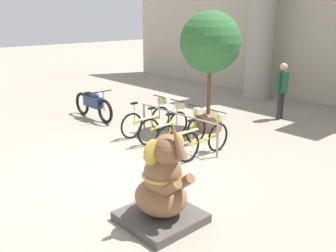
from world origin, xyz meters
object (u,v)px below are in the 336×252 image
(elephant_statue, at_px, (163,188))
(motorcycle, at_px, (93,104))
(potted_tree, at_px, (210,47))
(bicycle_2, at_px, (183,132))
(bicycle_3, at_px, (205,139))
(person_pedestrian, at_px, (282,86))
(bicycle_1, at_px, (165,125))
(bicycle_0, at_px, (147,120))

(elephant_statue, height_order, motorcycle, elephant_statue)
(potted_tree, bearing_deg, bicycle_2, -68.97)
(bicycle_3, height_order, person_pedestrian, person_pedestrian)
(bicycle_1, xyz_separation_m, bicycle_2, (0.69, -0.05, 0.00))
(bicycle_0, xyz_separation_m, bicycle_1, (0.69, -0.01, 0.00))
(bicycle_0, relative_size, person_pedestrian, 0.97)
(bicycle_1, xyz_separation_m, bicycle_3, (1.38, -0.05, 0.00))
(person_pedestrian, distance_m, potted_tree, 2.76)
(bicycle_2, xyz_separation_m, elephant_statue, (2.13, -2.52, 0.17))
(bicycle_0, relative_size, bicycle_3, 1.00)
(elephant_statue, bearing_deg, person_pedestrian, 106.99)
(bicycle_1, height_order, elephant_statue, elephant_statue)
(bicycle_0, xyz_separation_m, bicycle_2, (1.38, -0.06, 0.00))
(bicycle_2, xyz_separation_m, person_pedestrian, (0.17, 3.90, 0.61))
(bicycle_2, xyz_separation_m, potted_tree, (-0.59, 1.54, 1.82))
(elephant_statue, distance_m, person_pedestrian, 6.73)
(bicycle_1, relative_size, motorcycle, 0.82)
(potted_tree, bearing_deg, person_pedestrian, 72.04)
(bicycle_0, relative_size, potted_tree, 0.52)
(bicycle_3, bearing_deg, person_pedestrian, 97.55)
(bicycle_2, xyz_separation_m, bicycle_3, (0.69, 0.00, 0.00))
(elephant_statue, xyz_separation_m, motorcycle, (-5.75, 2.32, -0.11))
(bicycle_0, height_order, motorcycle, bicycle_0)
(bicycle_2, relative_size, motorcycle, 0.82)
(bicycle_3, bearing_deg, elephant_statue, -60.20)
(motorcycle, relative_size, potted_tree, 0.64)
(bicycle_2, height_order, bicycle_3, same)
(motorcycle, bearing_deg, potted_tree, 30.06)
(bicycle_2, relative_size, bicycle_3, 1.00)
(bicycle_1, bearing_deg, bicycle_3, -1.96)
(bicycle_3, relative_size, person_pedestrian, 0.97)
(bicycle_0, relative_size, elephant_statue, 0.97)
(potted_tree, bearing_deg, bicycle_3, -50.23)
(bicycle_2, bearing_deg, bicycle_1, 175.94)
(bicycle_3, distance_m, elephant_statue, 2.91)
(bicycle_0, bearing_deg, bicycle_2, -2.31)
(bicycle_3, relative_size, motorcycle, 0.82)
(bicycle_0, height_order, bicycle_2, same)
(bicycle_1, xyz_separation_m, elephant_statue, (2.82, -2.57, 0.17))
(bicycle_3, distance_m, motorcycle, 4.31)
(bicycle_1, xyz_separation_m, motorcycle, (-2.92, -0.26, 0.07))
(bicycle_1, relative_size, person_pedestrian, 0.97)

